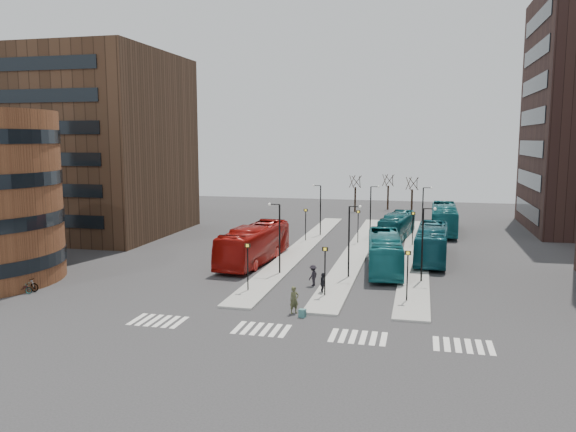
% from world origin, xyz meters
% --- Properties ---
extents(ground, '(160.00, 160.00, 0.00)m').
position_xyz_m(ground, '(0.00, 0.00, 0.00)').
color(ground, '#29292C').
rests_on(ground, ground).
extents(island_left, '(2.50, 45.00, 0.15)m').
position_xyz_m(island_left, '(-4.00, 30.00, 0.07)').
color(island_left, '#969691').
rests_on(island_left, ground).
extents(island_mid, '(2.50, 45.00, 0.15)m').
position_xyz_m(island_mid, '(2.00, 30.00, 0.07)').
color(island_mid, '#969691').
rests_on(island_mid, ground).
extents(island_right, '(2.50, 45.00, 0.15)m').
position_xyz_m(island_right, '(8.00, 30.00, 0.07)').
color(island_right, '#969691').
rests_on(island_right, ground).
extents(suitcase, '(0.50, 0.43, 0.55)m').
position_xyz_m(suitcase, '(0.97, 6.91, 0.27)').
color(suitcase, '#1A1A92').
rests_on(suitcase, ground).
extents(red_bus, '(3.91, 13.00, 3.57)m').
position_xyz_m(red_bus, '(-6.96, 22.10, 1.79)').
color(red_bus, maroon).
rests_on(red_bus, ground).
extents(teal_bus_a, '(3.89, 12.13, 3.32)m').
position_xyz_m(teal_bus_a, '(5.35, 21.71, 1.66)').
color(teal_bus_a, '#15666D').
rests_on(teal_bus_a, ground).
extents(teal_bus_b, '(4.02, 11.03, 3.00)m').
position_xyz_m(teal_bus_b, '(5.70, 38.61, 1.50)').
color(teal_bus_b, '#12545C').
rests_on(teal_bus_b, ground).
extents(teal_bus_c, '(3.36, 12.16, 3.36)m').
position_xyz_m(teal_bus_c, '(9.53, 27.23, 1.68)').
color(teal_bus_c, '#124E5B').
rests_on(teal_bus_c, ground).
extents(teal_bus_d, '(3.25, 12.89, 3.58)m').
position_xyz_m(teal_bus_d, '(11.26, 44.03, 1.79)').
color(teal_bus_d, '#166972').
rests_on(teal_bus_d, ground).
extents(traveller, '(0.80, 0.79, 1.86)m').
position_xyz_m(traveller, '(0.26, 7.60, 0.93)').
color(traveller, '#44472A').
rests_on(traveller, ground).
extents(commuter_a, '(1.01, 0.91, 1.69)m').
position_xyz_m(commuter_a, '(-6.79, 18.17, 0.84)').
color(commuter_a, black).
rests_on(commuter_a, ground).
extents(commuter_b, '(0.74, 1.06, 1.67)m').
position_xyz_m(commuter_b, '(1.33, 12.68, 0.83)').
color(commuter_b, black).
rests_on(commuter_b, ground).
extents(commuter_c, '(0.94, 1.24, 1.70)m').
position_xyz_m(commuter_c, '(0.12, 15.01, 0.85)').
color(commuter_c, black).
rests_on(commuter_c, ground).
extents(bicycle_mid, '(1.83, 0.64, 1.08)m').
position_xyz_m(bicycle_mid, '(-21.00, 8.12, 0.54)').
color(bicycle_mid, gray).
rests_on(bicycle_mid, ground).
extents(bicycle_far, '(1.63, 0.77, 0.82)m').
position_xyz_m(bicycle_far, '(-21.00, 7.51, 0.41)').
color(bicycle_far, gray).
rests_on(bicycle_far, ground).
extents(crosswalk_stripes, '(22.35, 2.40, 0.01)m').
position_xyz_m(crosswalk_stripes, '(1.75, 4.00, 0.01)').
color(crosswalk_stripes, silver).
rests_on(crosswalk_stripes, ground).
extents(office_block, '(25.00, 20.12, 22.00)m').
position_xyz_m(office_block, '(-34.00, 33.98, 11.00)').
color(office_block, '#422D1E').
rests_on(office_block, ground).
extents(sign_poles, '(12.45, 22.12, 3.65)m').
position_xyz_m(sign_poles, '(1.60, 23.00, 2.41)').
color(sign_poles, black).
rests_on(sign_poles, ground).
extents(lamp_posts, '(14.04, 20.24, 6.12)m').
position_xyz_m(lamp_posts, '(2.64, 28.00, 3.58)').
color(lamp_posts, black).
rests_on(lamp_posts, ground).
extents(bare_trees, '(10.97, 8.14, 5.90)m').
position_xyz_m(bare_trees, '(2.67, 62.67, 2.72)').
color(bare_trees, black).
rests_on(bare_trees, ground).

